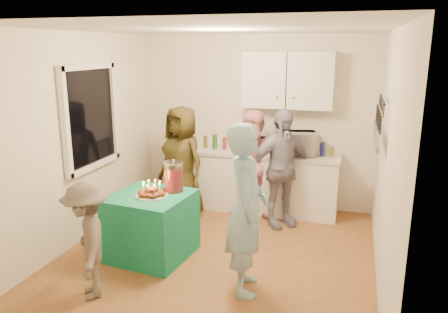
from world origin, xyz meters
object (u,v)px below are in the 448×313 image
(punch_jar, at_px, (174,177))
(child_near_left, at_px, (87,241))
(man_birthday, at_px, (246,210))
(microwave, at_px, (296,143))
(woman_back_right, at_px, (281,169))
(woman_back_center, at_px, (256,166))
(party_table, at_px, (152,225))
(woman_back_left, at_px, (182,162))
(counter, at_px, (263,183))

(punch_jar, distance_m, child_near_left, 1.29)
(punch_jar, relative_size, man_birthday, 0.20)
(microwave, distance_m, punch_jar, 2.04)
(man_birthday, bearing_deg, woman_back_right, -16.75)
(punch_jar, bearing_deg, man_birthday, -30.50)
(woman_back_center, height_order, woman_back_right, woman_back_right)
(woman_back_right, bearing_deg, child_near_left, -162.97)
(punch_jar, distance_m, woman_back_center, 1.48)
(child_near_left, bearing_deg, party_table, 130.67)
(microwave, xyz_separation_m, woman_back_left, (-1.53, -0.56, -0.26))
(woman_back_center, bearing_deg, counter, 77.79)
(woman_back_left, relative_size, child_near_left, 1.38)
(woman_back_left, xyz_separation_m, woman_back_center, (1.03, 0.23, -0.03))
(woman_back_left, xyz_separation_m, child_near_left, (-0.08, -2.25, -0.22))
(party_table, height_order, woman_back_center, woman_back_center)
(party_table, distance_m, woman_back_right, 1.91)
(microwave, bearing_deg, counter, 165.85)
(woman_back_center, xyz_separation_m, woman_back_right, (0.38, -0.17, 0.03))
(man_birthday, bearing_deg, woman_back_center, -5.26)
(party_table, bearing_deg, man_birthday, -17.92)
(counter, relative_size, microwave, 3.80)
(microwave, bearing_deg, woman_back_right, -117.71)
(man_birthday, height_order, woman_back_left, man_birthday)
(punch_jar, distance_m, woman_back_left, 1.14)
(microwave, distance_m, man_birthday, 2.27)
(microwave, relative_size, child_near_left, 0.49)
(woman_back_left, bearing_deg, microwave, 43.97)
(woman_back_center, bearing_deg, man_birthday, -85.55)
(counter, xyz_separation_m, child_near_left, (-1.15, -2.82, 0.16))
(microwave, distance_m, child_near_left, 3.28)
(microwave, xyz_separation_m, woman_back_center, (-0.51, -0.34, -0.29))
(party_table, bearing_deg, woman_back_left, 95.80)
(woman_back_left, distance_m, child_near_left, 2.26)
(woman_back_center, bearing_deg, woman_back_left, -173.29)
(party_table, relative_size, woman_back_left, 0.52)
(punch_jar, relative_size, child_near_left, 0.29)
(microwave, bearing_deg, woman_back_center, -160.29)
(microwave, distance_m, woman_back_right, 0.58)
(party_table, height_order, punch_jar, punch_jar)
(punch_jar, distance_m, woman_back_right, 1.57)
(microwave, distance_m, party_table, 2.42)
(counter, height_order, man_birthday, man_birthday)
(microwave, bearing_deg, woman_back_left, -173.95)
(counter, distance_m, woman_back_left, 1.27)
(counter, relative_size, party_table, 2.59)
(woman_back_right, bearing_deg, microwave, 36.31)
(woman_back_center, bearing_deg, party_table, -126.38)
(woman_back_center, bearing_deg, microwave, 28.20)
(party_table, relative_size, woman_back_right, 0.52)
(counter, distance_m, woman_back_center, 0.49)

